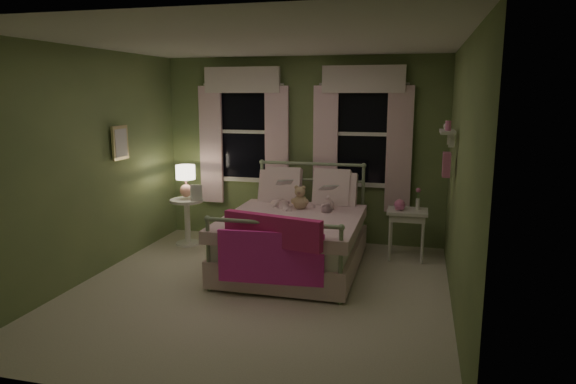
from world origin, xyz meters
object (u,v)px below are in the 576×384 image
(nightstand_right, at_px, (407,217))
(child_right, at_px, (325,190))
(bed, at_px, (295,236))
(table_lamp, at_px, (186,178))
(nightstand_left, at_px, (187,215))
(teddy_bear, at_px, (300,199))
(child_left, at_px, (282,182))

(nightstand_right, bearing_deg, child_right, -168.66)
(bed, relative_size, table_lamp, 4.57)
(bed, xyz_separation_m, nightstand_left, (-1.69, 0.54, 0.03))
(teddy_bear, bearing_deg, table_lamp, 170.75)
(teddy_bear, bearing_deg, bed, -90.00)
(child_left, distance_m, child_right, 0.57)
(table_lamp, bearing_deg, teddy_bear, -9.25)
(bed, height_order, child_right, child_right)
(teddy_bear, xyz_separation_m, nightstand_right, (1.31, 0.36, -0.24))
(child_right, bearing_deg, teddy_bear, 17.62)
(bed, distance_m, table_lamp, 1.86)
(teddy_bear, bearing_deg, child_left, 150.50)
(teddy_bear, height_order, nightstand_left, teddy_bear)
(nightstand_left, xyz_separation_m, table_lamp, (-0.00, 0.00, 0.54))
(nightstand_left, bearing_deg, bed, -17.69)
(child_left, height_order, nightstand_right, child_left)
(bed, bearing_deg, teddy_bear, 90.00)
(teddy_bear, xyz_separation_m, table_lamp, (-1.69, 0.27, 0.16))
(child_right, height_order, nightstand_left, child_right)
(bed, bearing_deg, child_left, 123.60)
(child_right, distance_m, nightstand_right, 1.11)
(bed, bearing_deg, nightstand_left, 162.31)
(nightstand_left, relative_size, nightstand_right, 1.02)
(child_left, bearing_deg, nightstand_right, 162.73)
(child_right, xyz_separation_m, teddy_bear, (-0.28, -0.16, -0.11))
(teddy_bear, bearing_deg, nightstand_left, 170.75)
(bed, bearing_deg, table_lamp, 162.31)
(bed, relative_size, teddy_bear, 6.52)
(child_left, xyz_separation_m, nightstand_left, (-1.41, 0.12, -0.55))
(child_left, relative_size, nightstand_left, 1.24)
(nightstand_right, bearing_deg, nightstand_left, -178.27)
(table_lamp, bearing_deg, nightstand_left, 0.00)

